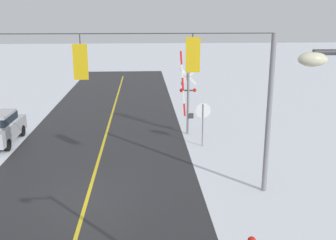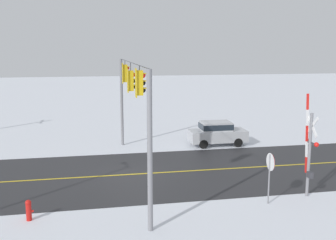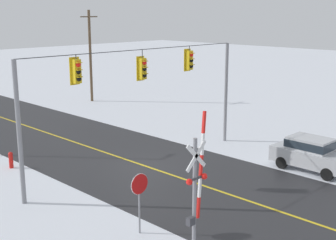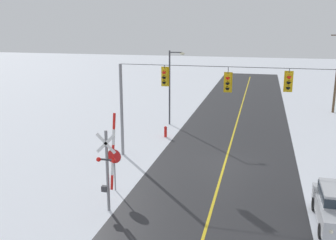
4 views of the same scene
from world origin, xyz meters
name	(u,v)px [view 4 (image 4 of 4)]	position (x,y,z in m)	size (l,w,h in m)	color
ground_plane	(225,163)	(0.00, 0.00, 0.00)	(160.00, 160.00, 0.00)	silver
road_asphalt	(233,137)	(0.00, 6.00, 0.00)	(9.00, 80.00, 0.01)	#28282B
lane_centre_line	(233,137)	(0.00, 6.00, 0.01)	(0.14, 72.00, 0.01)	gold
signal_span	(226,98)	(-0.08, -0.01, 4.28)	(14.20, 0.47, 6.22)	gray
stop_sign	(114,160)	(-5.35, -5.65, 1.71)	(0.80, 0.09, 2.35)	gray
railroad_crossing	(108,166)	(-4.76, -7.86, 2.30)	(0.99, 0.31, 4.85)	gray
streetlamp_near	(172,81)	(-5.59, 8.66, 3.92)	(1.39, 0.28, 6.50)	#38383D
fire_hydrant	(166,131)	(-5.17, 4.74, 0.47)	(0.24, 0.31, 0.88)	red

